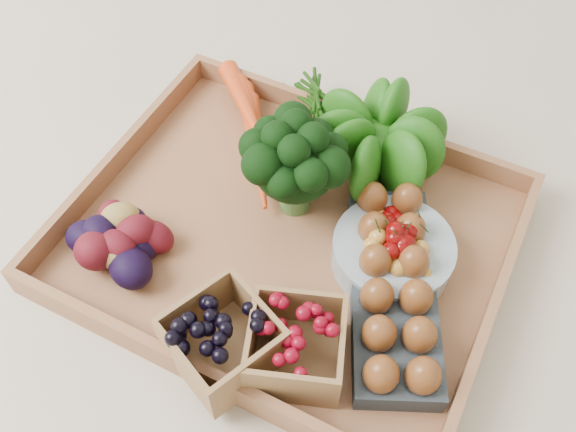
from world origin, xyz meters
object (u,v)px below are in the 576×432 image
at_px(egg_carton, 392,291).
at_px(tray, 288,239).
at_px(cherry_bowl, 393,253).
at_px(broccoli, 295,178).

bearing_deg(egg_carton, tray, 145.99).
relative_size(cherry_bowl, egg_carton, 0.54).
bearing_deg(egg_carton, broccoli, 131.16).
bearing_deg(tray, cherry_bowl, 10.34).
distance_m(tray, cherry_bowl, 0.14).
bearing_deg(broccoli, cherry_bowl, -9.91).
bearing_deg(broccoli, egg_carton, -24.08).
bearing_deg(egg_carton, cherry_bowl, 86.33).
relative_size(tray, broccoli, 3.89).
distance_m(broccoli, egg_carton, 0.19).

